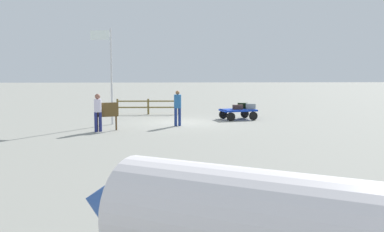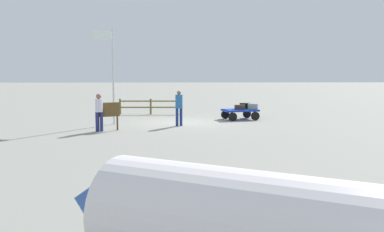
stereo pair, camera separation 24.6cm
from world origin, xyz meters
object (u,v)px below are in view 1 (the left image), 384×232
suitcase_dark (251,106)px  signboard (107,112)px  luggage_cart (238,112)px  worker_lead (178,105)px  flagpole (109,68)px  worker_trailing (98,110)px  suitcase_tan (238,107)px  suitcase_maroon (243,106)px

suitcase_dark → signboard: bearing=30.1°
luggage_cart → worker_lead: 4.27m
flagpole → worker_trailing: bearing=86.7°
worker_trailing → signboard: size_ratio=1.33×
worker_trailing → signboard: worker_trailing is taller
suitcase_tan → signboard: (6.58, 4.05, 0.17)m
flagpole → signboard: size_ratio=3.74×
worker_lead → flagpole: 3.97m
luggage_cart → signboard: bearing=32.0°
luggage_cart → suitcase_maroon: (-0.37, -0.59, 0.29)m
luggage_cart → worker_trailing: size_ratio=1.24×
luggage_cart → flagpole: (6.79, 1.87, 2.45)m
flagpole → signboard: (-0.20, 2.24, -2.02)m
luggage_cart → suitcase_tan: size_ratio=3.73×
suitcase_maroon → signboard: size_ratio=0.49×
worker_lead → signboard: (3.24, 1.54, -0.17)m
worker_lead → worker_trailing: bearing=27.2°
suitcase_maroon → suitcase_dark: (-0.39, 0.45, 0.00)m
suitcase_dark → flagpole: size_ratio=0.13×
suitcase_maroon → signboard: 8.41m
worker_lead → suitcase_dark: bearing=-146.5°
suitcase_tan → flagpole: 7.35m
suitcase_tan → worker_lead: (3.34, 2.52, 0.34)m
worker_trailing → flagpole: size_ratio=0.36×
suitcase_dark → suitcase_tan: suitcase_dark is taller
suitcase_dark → signboard: 8.50m
luggage_cart → worker_trailing: worker_trailing is taller
signboard → worker_lead: bearing=-154.7°
luggage_cart → signboard: (6.59, 4.12, 0.43)m
luggage_cart → flagpole: 7.46m
worker_trailing → signboard: 0.48m
suitcase_dark → worker_trailing: bearing=30.6°
luggage_cart → flagpole: size_ratio=0.44×
flagpole → suitcase_tan: bearing=-165.1°
worker_trailing → luggage_cart: bearing=-147.5°
worker_lead → suitcase_maroon: bearing=-139.5°
suitcase_dark → suitcase_tan: 0.80m
suitcase_dark → signboard: size_ratio=0.48×
suitcase_dark → signboard: signboard is taller
worker_trailing → flagpole: (-0.15, -2.55, 1.88)m
flagpole → suitcase_dark: bearing=-165.1°
flagpole → worker_lead: bearing=168.4°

